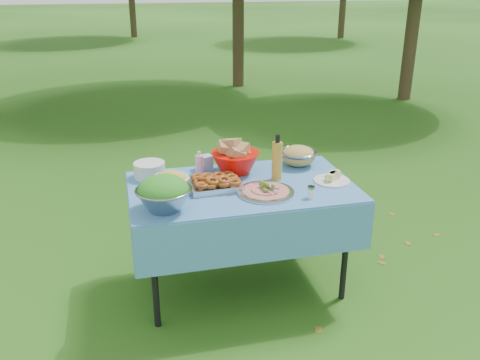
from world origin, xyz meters
name	(u,v)px	position (x,y,z in m)	size (l,w,h in m)	color
ground	(242,284)	(0.00, 0.00, 0.00)	(80.00, 80.00, 0.00)	black
picnic_table	(242,237)	(0.00, 0.00, 0.38)	(1.46, 0.86, 0.76)	#84C7FF
salad_bowl	(164,193)	(-0.53, -0.26, 0.87)	(0.32, 0.32, 0.21)	gray
pasta_bowl_white	(170,181)	(-0.46, 0.03, 0.83)	(0.23, 0.23, 0.13)	silver
plate_stack	(149,170)	(-0.57, 0.30, 0.81)	(0.21, 0.21, 0.10)	silver
wipes_box	(204,162)	(-0.19, 0.36, 0.81)	(0.11, 0.08, 0.10)	#A1CCF8
sanitizer_bottle	(199,162)	(-0.23, 0.28, 0.84)	(0.06, 0.06, 0.16)	pink
bread_bowl	(235,157)	(0.01, 0.25, 0.87)	(0.33, 0.33, 0.22)	red
pasta_bowl_steel	(298,155)	(0.49, 0.29, 0.83)	(0.27, 0.27, 0.14)	gray
fried_tray	(215,183)	(-0.18, -0.01, 0.80)	(0.33, 0.24, 0.08)	silver
charcuterie_platter	(266,187)	(0.12, -0.16, 0.80)	(0.36, 0.36, 0.08)	#B5B8BD
oil_bottle	(277,157)	(0.25, 0.05, 0.92)	(0.07, 0.07, 0.31)	gold
cheese_plate	(332,177)	(0.60, -0.07, 0.79)	(0.24, 0.24, 0.07)	silver
shaker	(311,192)	(0.37, -0.29, 0.80)	(0.05, 0.05, 0.08)	white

